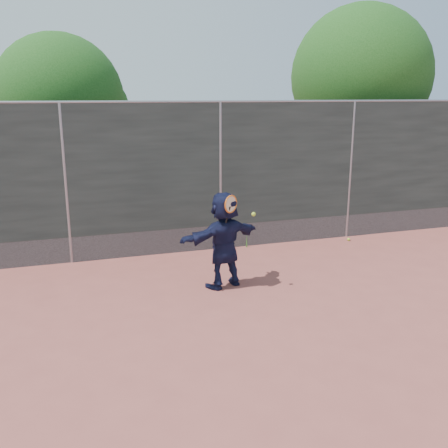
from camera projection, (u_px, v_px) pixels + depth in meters
name	position (u px, v px, depth m)	size (l,w,h in m)	color
ground	(292.00, 316.00, 7.26)	(80.00, 80.00, 0.00)	#9E4C42
player	(224.00, 240.00, 8.22)	(1.50, 0.48, 1.62)	#141838
ball_ground	(349.00, 239.00, 11.00)	(0.07, 0.07, 0.07)	#AED22E
fence	(220.00, 173.00, 10.09)	(20.00, 0.06, 3.03)	#38423D
swing_action	(233.00, 206.00, 7.90)	(0.52, 0.21, 0.51)	orange
tree_right	(365.00, 80.00, 13.06)	(3.78, 3.60, 5.39)	#382314
tree_left	(66.00, 103.00, 11.73)	(3.15, 3.00, 4.53)	#382314
weed_clump	(236.00, 242.00, 10.43)	(0.68, 0.07, 0.30)	#387226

